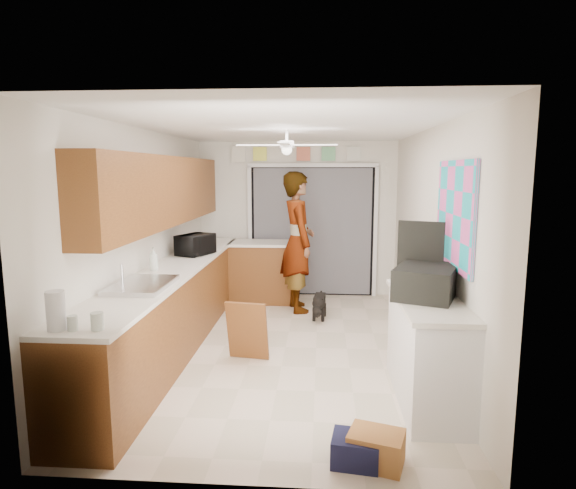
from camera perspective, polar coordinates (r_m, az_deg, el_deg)
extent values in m
plane|color=beige|center=(5.72, -0.29, -12.07)|extent=(5.00, 5.00, 0.00)
plane|color=white|center=(5.37, -0.31, 13.72)|extent=(5.00, 5.00, 0.00)
plane|color=silver|center=(7.88, 1.08, 3.03)|extent=(3.20, 0.00, 3.20)
plane|color=silver|center=(2.97, -3.99, -6.59)|extent=(3.20, 0.00, 3.20)
plane|color=silver|center=(5.75, -16.40, 0.55)|extent=(0.00, 5.00, 5.00)
plane|color=silver|center=(5.52, 16.49, 0.22)|extent=(0.00, 5.00, 5.00)
cube|color=brown|center=(5.82, -13.27, -7.29)|extent=(0.60, 4.80, 0.90)
cube|color=white|center=(5.71, -13.34, -2.75)|extent=(0.62, 4.80, 0.04)
cube|color=brown|center=(5.84, -14.47, 6.17)|extent=(0.32, 4.00, 0.80)
cube|color=silver|center=(4.78, -16.92, -4.69)|extent=(0.50, 0.76, 0.06)
cylinder|color=silver|center=(4.83, -19.08, -3.50)|extent=(0.03, 0.03, 0.22)
cube|color=brown|center=(7.56, -2.93, -3.37)|extent=(1.00, 0.60, 0.90)
cube|color=white|center=(7.47, -2.96, 0.16)|extent=(1.04, 0.64, 0.04)
cube|color=black|center=(7.87, 2.88, 1.55)|extent=(2.00, 0.06, 2.10)
cube|color=slate|center=(7.83, 2.88, 1.51)|extent=(1.90, 0.03, 2.05)
cube|color=white|center=(7.92, -4.52, 1.58)|extent=(0.06, 0.04, 2.10)
cube|color=white|center=(7.88, 10.31, 1.43)|extent=(0.06, 0.04, 2.10)
cube|color=white|center=(7.78, 2.94, 9.36)|extent=(2.10, 0.04, 0.06)
cube|color=#F2FB53|center=(7.87, -3.35, 10.66)|extent=(0.22, 0.02, 0.22)
cube|color=#D86D51|center=(7.82, 1.84, 10.69)|extent=(0.22, 0.02, 0.22)
cube|color=#6EC187|center=(7.81, 4.82, 10.66)|extent=(0.22, 0.02, 0.22)
cube|color=silver|center=(7.83, 7.80, 10.61)|extent=(0.22, 0.02, 0.22)
cube|color=silver|center=(7.93, -5.90, 10.62)|extent=(0.22, 0.02, 0.26)
cube|color=white|center=(4.53, 16.18, -12.10)|extent=(0.50, 1.40, 0.90)
cube|color=white|center=(4.38, 16.31, -6.34)|extent=(0.54, 1.44, 0.04)
cube|color=#E454AA|center=(4.51, 19.16, 3.37)|extent=(0.03, 1.15, 0.95)
cube|color=white|center=(5.56, -0.15, 11.69)|extent=(1.14, 1.14, 0.24)
imported|color=black|center=(6.42, -10.92, -0.01)|extent=(0.49, 0.57, 0.27)
imported|color=silver|center=(5.52, -15.65, -1.64)|extent=(0.12, 0.12, 0.26)
cylinder|color=silver|center=(3.62, -21.68, -8.45)|extent=(0.11, 0.11, 0.12)
cylinder|color=silver|center=(3.68, -24.18, -8.50)|extent=(0.09, 0.09, 0.10)
cylinder|color=white|center=(3.71, -25.82, -7.07)|extent=(0.14, 0.14, 0.28)
cube|color=black|center=(4.38, 16.03, -4.24)|extent=(0.67, 0.76, 0.27)
cube|color=yellow|center=(4.41, 15.97, -5.64)|extent=(0.62, 0.70, 0.02)
cube|color=black|center=(4.61, 15.42, -0.41)|extent=(0.40, 0.18, 0.50)
cube|color=#B47338|center=(3.70, 10.39, -22.67)|extent=(0.44, 0.38, 0.23)
cube|color=#141632|center=(3.69, 8.00, -22.95)|extent=(0.36, 0.31, 0.20)
cube|color=brown|center=(5.26, -4.85, -10.16)|extent=(0.46, 0.24, 0.66)
imported|color=white|center=(6.97, 1.17, 0.31)|extent=(0.67, 0.84, 2.03)
cube|color=black|center=(6.72, 3.74, -7.22)|extent=(0.25, 0.50, 0.38)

